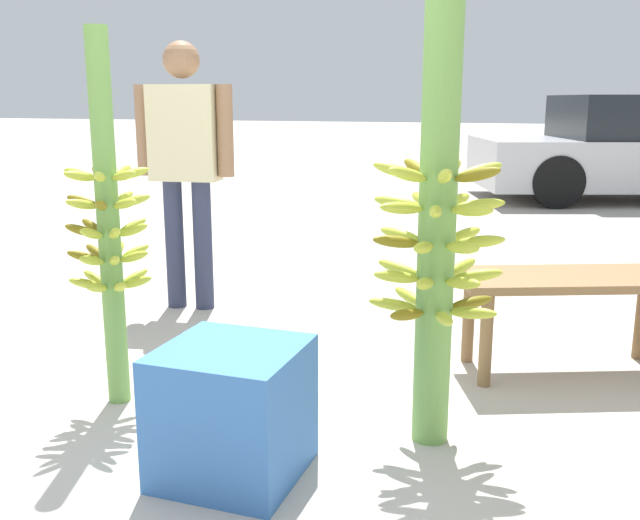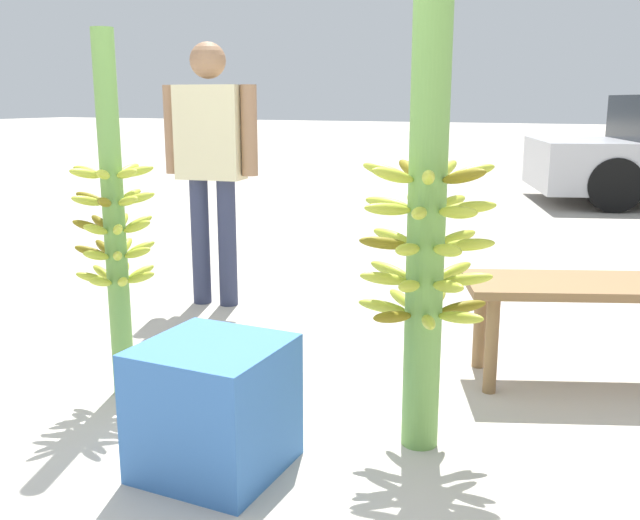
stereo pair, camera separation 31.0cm
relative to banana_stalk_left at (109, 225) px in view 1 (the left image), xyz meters
The scene contains 7 objects.
ground_plane 1.06m from the banana_stalk_left, 23.10° to the right, with size 80.00×80.00×0.00m, color #B2AA9E.
banana_stalk_left is the anchor object (origin of this frame).
banana_stalk_center 1.38m from the banana_stalk_left, ahead, with size 0.50×0.50×1.74m.
vendor_person 1.48m from the banana_stalk_left, 106.87° to the left, with size 0.63×0.25×1.65m.
market_bench 2.16m from the banana_stalk_left, 28.65° to the left, with size 1.18×0.82×0.49m.
parked_car 8.35m from the banana_stalk_left, 71.35° to the left, with size 4.45×3.04×1.37m.
produce_crate 1.03m from the banana_stalk_left, 28.12° to the right, with size 0.47×0.47×0.47m.
Camera 1 is at (1.16, -2.22, 1.31)m, focal length 40.00 mm.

